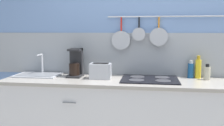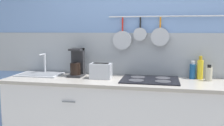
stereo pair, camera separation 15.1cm
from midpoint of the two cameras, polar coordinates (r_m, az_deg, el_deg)
wall_back at (r=2.99m, az=7.01°, el=4.24°), size 7.20×0.14×2.60m
cabinet_base at (r=2.83m, az=6.57°, el=-13.40°), size 3.16×0.58×0.87m
countertop at (r=2.70m, az=6.71°, el=-4.40°), size 3.20×0.60×0.03m
sink_basin at (r=3.12m, az=-17.88°, el=-2.41°), size 0.52×0.35×0.25m
coffee_maker at (r=2.95m, az=-9.77°, el=-0.40°), size 0.16×0.21×0.33m
toaster at (r=2.78m, az=-4.17°, el=-1.86°), size 0.25×0.15×0.18m
cooktop at (r=2.74m, az=7.06°, el=-3.71°), size 0.61×0.47×0.01m
bottle_olive_oil at (r=2.93m, az=16.17°, el=-1.59°), size 0.07×0.07×0.20m
bottle_cooking_wine at (r=2.94m, az=17.72°, el=-1.15°), size 0.07×0.07×0.26m
bottle_sesame_oil at (r=2.88m, az=19.52°, el=-2.13°), size 0.07×0.07×0.17m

